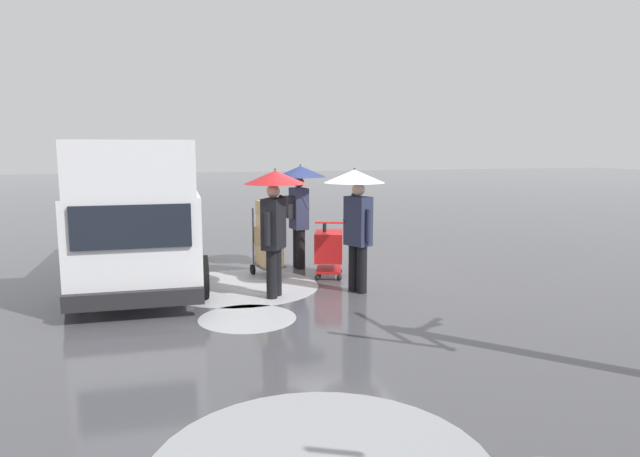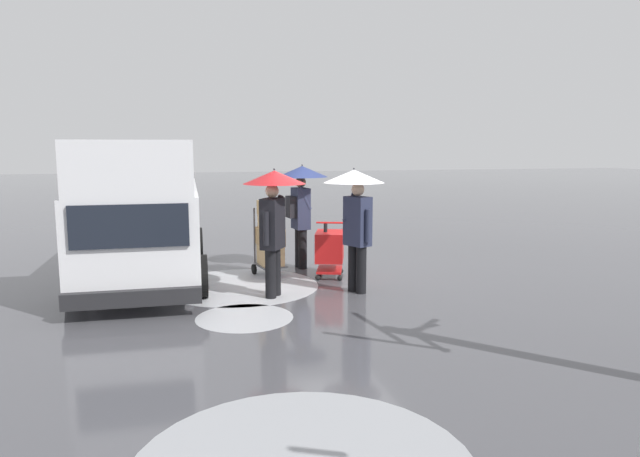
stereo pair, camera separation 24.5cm
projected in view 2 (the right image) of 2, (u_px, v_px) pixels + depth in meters
ground_plane at (332, 279)px, 10.78m from camera, size 90.00×90.00×0.00m
slush_patch_near_cluster at (241, 286)px, 10.25m from camera, size 2.81×2.81×0.01m
slush_patch_under_van at (245, 317)px, 8.37m from camera, size 1.44×1.44×0.01m
cargo_van_parked_right at (143, 219)px, 10.41m from camera, size 2.23×5.36×2.60m
shopping_cart_vendor at (330, 248)px, 10.91m from camera, size 0.77×0.95×1.04m
hand_dolly_boxes at (270, 237)px, 10.94m from camera, size 0.63×0.79×1.48m
pedestrian_pink_side at (355, 201)px, 9.66m from camera, size 1.04×1.04×2.15m
pedestrian_black_side at (301, 193)px, 11.52m from camera, size 1.04×1.04×2.15m
pedestrian_white_side at (274, 202)px, 9.37m from camera, size 1.04×1.04×2.15m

